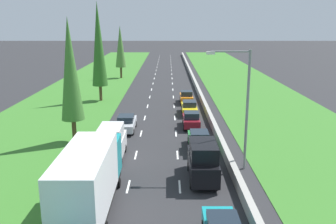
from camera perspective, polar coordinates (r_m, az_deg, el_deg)
The scene contains 17 objects.
ground_plane at distance 62.62m, azimuth -0.84°, elevation 4.04°, with size 300.00×300.00×0.00m, color #28282B.
grass_verge_left at distance 64.07m, azimuth -12.25°, elevation 3.97°, with size 14.00×140.00×0.04m, color #387528.
grass_verge_right at distance 64.03m, azimuth 12.14°, elevation 3.97°, with size 14.00×140.00×0.04m, color #387528.
median_barrier at distance 62.72m, azimuth 4.39°, elevation 4.41°, with size 0.44×120.00×0.85m, color #9E9B93.
lane_markings at distance 62.62m, azimuth -0.84°, elevation 4.04°, with size 3.64×116.00×0.01m.
black_van_right_lane at distance 25.76m, azimuth 5.54°, elevation -7.68°, with size 1.96×4.90×2.82m.
green_sedan_right_lane at distance 31.90m, azimuth 4.94°, elevation -4.44°, with size 1.82×4.50×1.64m.
maroon_hatchback_right_lane_fifth at distance 38.26m, azimuth 3.70°, elevation -1.23°, with size 1.74×3.90×1.72m.
white_box_truck_left_lane at distance 21.47m, azimuth -12.16°, elevation -10.27°, with size 2.46×9.40×4.18m.
yellow_sedan_right_lane at distance 43.77m, azimuth 3.39°, elevation 0.71°, with size 1.82×4.50×1.64m.
white_van_left_lane at distance 29.74m, azimuth -8.85°, elevation -4.76°, with size 1.96×4.90×2.82m.
orange_hatchback_right_lane at distance 49.74m, azimuth 2.95°, elevation 2.37°, with size 1.74×3.90×1.72m.
silver_sedan_left_lane at distance 37.28m, azimuth -6.55°, elevation -1.74°, with size 1.82×4.50×1.64m.
poplar_tree_second at distance 33.47m, azimuth -15.08°, elevation 6.43°, with size 2.08×2.08×11.39m.
poplar_tree_third at distance 51.09m, azimuth -10.84°, elevation 10.40°, with size 2.14×2.14×13.60m.
poplar_tree_fourth at distance 71.89m, azimuth -7.47°, elevation 10.16°, with size 2.05×2.05×10.19m.
street_light_mast at distance 26.96m, azimuth 11.72°, elevation 1.61°, with size 3.20×0.28×9.00m.
Camera 1 is at (0.95, -1.65, 10.92)m, focal length 38.77 mm.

